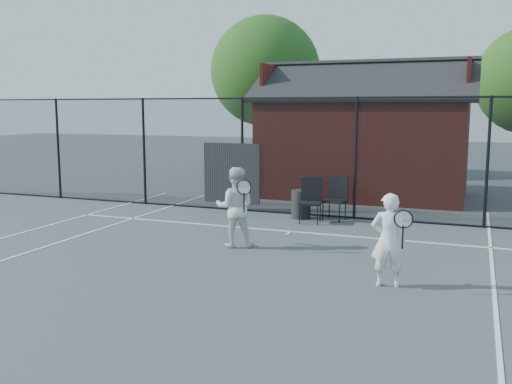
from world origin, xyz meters
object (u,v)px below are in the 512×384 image
(player_back, at_px, (235,207))
(chair_left, at_px, (334,199))
(waste_bin, at_px, (301,204))
(chair_right, at_px, (310,201))
(player_front, at_px, (388,240))
(clubhouse, at_px, (365,144))

(player_back, distance_m, chair_left, 3.50)
(waste_bin, bearing_deg, chair_left, 0.00)
(player_back, relative_size, chair_right, 1.49)
(player_front, height_order, chair_right, player_front)
(player_back, height_order, chair_left, player_back)
(chair_left, relative_size, chair_right, 1.00)
(player_front, height_order, player_back, player_back)
(player_front, bearing_deg, chair_right, 119.80)
(player_back, height_order, waste_bin, player_back)
(chair_left, distance_m, waste_bin, 0.86)
(player_front, xyz_separation_m, player_back, (-3.19, 1.49, 0.06))
(clubhouse, height_order, player_front, clubhouse)
(chair_right, bearing_deg, player_front, -66.31)
(clubhouse, distance_m, waste_bin, 4.64)
(chair_left, xyz_separation_m, waste_bin, (-0.85, 0.00, -0.18))
(clubhouse, height_order, player_back, clubhouse)
(chair_right, bearing_deg, player_back, -111.18)
(player_back, relative_size, waste_bin, 2.25)
(clubhouse, bearing_deg, waste_bin, -99.75)
(clubhouse, bearing_deg, player_front, -77.30)
(chair_right, relative_size, waste_bin, 1.51)
(clubhouse, distance_m, player_front, 9.44)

